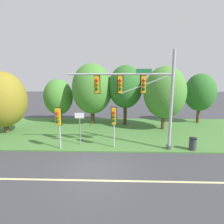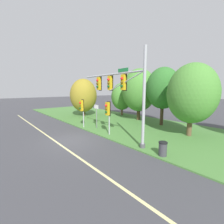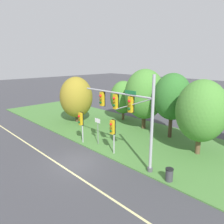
{
  "view_description": "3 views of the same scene",
  "coord_description": "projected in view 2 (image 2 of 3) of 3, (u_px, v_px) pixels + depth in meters",
  "views": [
    {
      "loc": [
        1.31,
        -9.59,
        5.15
      ],
      "look_at": [
        0.9,
        3.36,
        2.87
      ],
      "focal_mm": 28.0,
      "sensor_mm": 36.0,
      "label": 1
    },
    {
      "loc": [
        11.75,
        -5.55,
        4.35
      ],
      "look_at": [
        1.92,
        2.95,
        2.41
      ],
      "focal_mm": 24.0,
      "sensor_mm": 36.0,
      "label": 2
    },
    {
      "loc": [
        14.02,
        -9.28,
        8.36
      ],
      "look_at": [
        0.2,
        3.93,
        3.67
      ],
      "focal_mm": 35.0,
      "sensor_mm": 36.0,
      "label": 3
    }
  ],
  "objects": [
    {
      "name": "pedestrian_signal_near_kerb",
      "position": [
        82.0,
        107.0,
        16.71
      ],
      "size": [
        0.46,
        0.55,
        3.18
      ],
      "color": "#9EA0A5",
      "rests_on": "grass_verge"
    },
    {
      "name": "tree_nearest_road",
      "position": [
        83.0,
        96.0,
        24.26
      ],
      "size": [
        4.28,
        4.28,
        6.0
      ],
      "color": "#4C3823",
      "rests_on": "grass_verge"
    },
    {
      "name": "trash_bin",
      "position": [
        163.0,
        149.0,
        9.67
      ],
      "size": [
        0.56,
        0.56,
        0.93
      ],
      "color": "#38383D",
      "rests_on": "grass_verge"
    },
    {
      "name": "grass_verge",
      "position": [
        134.0,
        125.0,
        18.35
      ],
      "size": [
        48.0,
        11.5,
        0.1
      ],
      "primitive_type": "cube",
      "color": "#477A38",
      "rests_on": "ground"
    },
    {
      "name": "pedestrian_signal_further_along",
      "position": [
        108.0,
        111.0,
        13.94
      ],
      "size": [
        0.46,
        0.55,
        3.17
      ],
      "color": "#9EA0A5",
      "rests_on": "grass_verge"
    },
    {
      "name": "tree_mid_verge",
      "position": [
        163.0,
        88.0,
        17.58
      ],
      "size": [
        3.9,
        3.9,
        6.86
      ],
      "color": "#423021",
      "rests_on": "grass_verge"
    },
    {
      "name": "tree_left_of_mast",
      "position": [
        122.0,
        97.0,
        24.98
      ],
      "size": [
        3.58,
        3.58,
        5.36
      ],
      "color": "brown",
      "rests_on": "grass_verge"
    },
    {
      "name": "tree_behind_signpost",
      "position": [
        139.0,
        90.0,
        20.81
      ],
      "size": [
        4.71,
        4.71,
        7.13
      ],
      "color": "#4C3823",
      "rests_on": "grass_verge"
    },
    {
      "name": "tree_tall_centre",
      "position": [
        192.0,
        94.0,
        13.45
      ],
      "size": [
        4.32,
        4.32,
        6.61
      ],
      "color": "brown",
      "rests_on": "grass_verge"
    },
    {
      "name": "route_sign_post",
      "position": [
        96.0,
        113.0,
        16.47
      ],
      "size": [
        0.73,
        0.08,
        2.66
      ],
      "color": "slate",
      "rests_on": "grass_verge"
    },
    {
      "name": "lane_stripe",
      "position": [
        58.0,
        143.0,
        12.24
      ],
      "size": [
        36.0,
        0.16,
        0.01
      ],
      "primitive_type": "cube",
      "color": "beige",
      "rests_on": "ground"
    },
    {
      "name": "traffic_signal_mast",
      "position": [
        121.0,
        89.0,
        12.18
      ],
      "size": [
        7.66,
        0.49,
        7.22
      ],
      "color": "#9EA0A5",
      "rests_on": "grass_verge"
    },
    {
      "name": "ground_plane",
      "position": [
        72.0,
        140.0,
        13.02
      ],
      "size": [
        160.0,
        160.0,
        0.0
      ],
      "primitive_type": "plane",
      "color": "#3D3D42"
    }
  ]
}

